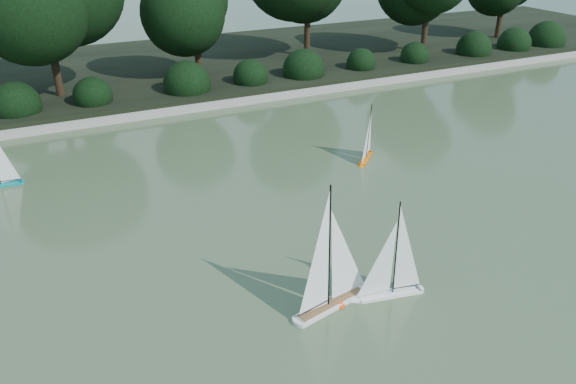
{
  "coord_description": "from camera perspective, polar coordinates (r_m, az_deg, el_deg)",
  "views": [
    {
      "loc": [
        -3.78,
        -4.81,
        4.73
      ],
      "look_at": [
        -0.34,
        2.39,
        0.7
      ],
      "focal_mm": 35.0,
      "sensor_mm": 36.0,
      "label": 1
    }
  ],
  "objects": [
    {
      "name": "pond_coping",
      "position": [
        15.04,
        -9.82,
        8.45
      ],
      "size": [
        40.0,
        0.35,
        0.18
      ],
      "primitive_type": "cube",
      "color": "gray",
      "rests_on": "ground"
    },
    {
      "name": "sailboat_white_b",
      "position": [
        7.53,
        5.09,
        -9.39
      ],
      "size": [
        1.4,
        0.52,
        1.91
      ],
      "color": "white",
      "rests_on": "ground"
    },
    {
      "name": "sailboat_orange",
      "position": [
        11.86,
        7.88,
        4.09
      ],
      "size": [
        0.75,
        0.73,
        1.28
      ],
      "color": "#E15E01",
      "rests_on": "ground"
    },
    {
      "name": "shrub_hedge",
      "position": [
        15.77,
        -10.88,
        10.59
      ],
      "size": [
        29.1,
        1.1,
        1.1
      ],
      "color": "black",
      "rests_on": "ground"
    },
    {
      "name": "far_bank",
      "position": [
        18.77,
        -13.42,
        11.96
      ],
      "size": [
        40.0,
        8.0,
        0.3
      ],
      "primitive_type": "cube",
      "color": "black",
      "rests_on": "ground"
    },
    {
      "name": "race_buoy",
      "position": [
        7.66,
        5.28,
        -11.45
      ],
      "size": [
        0.14,
        0.14,
        0.14
      ],
      "primitive_type": "sphere",
      "color": "#FF420D",
      "rests_on": "ground"
    },
    {
      "name": "sailboat_white_a",
      "position": [
        7.77,
        9.86,
        -8.98
      ],
      "size": [
        1.11,
        0.37,
        1.51
      ],
      "color": "white",
      "rests_on": "ground"
    },
    {
      "name": "ground",
      "position": [
        7.73,
        10.19,
        -11.43
      ],
      "size": [
        80.0,
        80.0,
        0.0
      ],
      "primitive_type": "plane",
      "color": "#39492C",
      "rests_on": "ground"
    }
  ]
}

